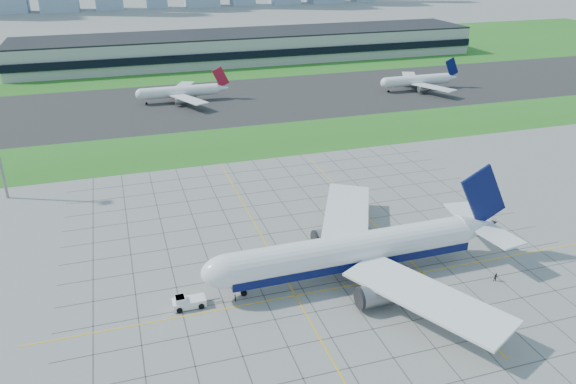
# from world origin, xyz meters

# --- Properties ---
(ground) EXTENTS (1400.00, 1400.00, 0.00)m
(ground) POSITION_xyz_m (0.00, 0.00, 0.00)
(ground) COLOR #969691
(ground) RESTS_ON ground
(grass_median) EXTENTS (700.00, 35.00, 0.04)m
(grass_median) POSITION_xyz_m (0.00, 90.00, 0.02)
(grass_median) COLOR #2B681D
(grass_median) RESTS_ON ground
(asphalt_taxiway) EXTENTS (700.00, 75.00, 0.04)m
(asphalt_taxiway) POSITION_xyz_m (0.00, 145.00, 0.03)
(asphalt_taxiway) COLOR #383838
(asphalt_taxiway) RESTS_ON ground
(grass_far) EXTENTS (700.00, 145.00, 0.04)m
(grass_far) POSITION_xyz_m (0.00, 255.00, 0.02)
(grass_far) COLOR #2B681D
(grass_far) RESTS_ON ground
(apron_markings) EXTENTS (120.00, 130.00, 0.03)m
(apron_markings) POSITION_xyz_m (0.43, 11.09, 0.02)
(apron_markings) COLOR #474744
(apron_markings) RESTS_ON ground
(terminal) EXTENTS (260.00, 43.00, 15.80)m
(terminal) POSITION_xyz_m (40.00, 229.87, 7.89)
(terminal) COLOR #B7B7B2
(terminal) RESTS_ON ground
(airliner) EXTENTS (67.42, 68.35, 21.23)m
(airliner) POSITION_xyz_m (3.70, 1.41, 5.81)
(airliner) COLOR white
(airliner) RESTS_ON ground
(pushback_tug) EXTENTS (9.09, 3.25, 2.53)m
(pushback_tug) POSITION_xyz_m (-30.74, 0.75, 1.12)
(pushback_tug) COLOR white
(pushback_tug) RESTS_ON ground
(crew_near) EXTENTS (0.47, 0.62, 1.55)m
(crew_near) POSITION_xyz_m (-21.67, -0.27, 0.77)
(crew_near) COLOR black
(crew_near) RESTS_ON ground
(crew_far) EXTENTS (1.06, 0.91, 1.87)m
(crew_far) POSITION_xyz_m (30.68, -9.49, 0.94)
(crew_far) COLOR black
(crew_far) RESTS_ON ground
(distant_jet_1) EXTENTS (37.84, 42.66, 14.08)m
(distant_jet_1) POSITION_xyz_m (-11.46, 149.91, 4.49)
(distant_jet_1) COLOR white
(distant_jet_1) RESTS_ON ground
(distant_jet_2) EXTENTS (37.46, 42.66, 14.08)m
(distant_jet_2) POSITION_xyz_m (95.69, 137.60, 4.48)
(distant_jet_2) COLOR white
(distant_jet_2) RESTS_ON ground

